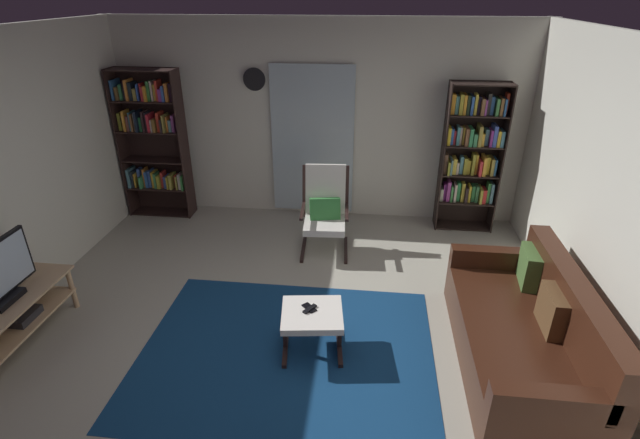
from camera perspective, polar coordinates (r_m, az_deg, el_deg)
The scene contains 13 objects.
ground_plane at distance 4.35m, azimuth -4.81°, elevation -15.40°, with size 7.02×7.02×0.00m, color #AEAA99.
wall_back at distance 6.31m, azimuth -0.21°, elevation 11.79°, with size 5.60×0.06×2.60m, color silver.
glass_door_panel at distance 6.33m, azimuth -0.93°, elevation 9.47°, with size 1.10×0.01×2.00m, color silver.
area_rug at distance 4.31m, azimuth -4.06°, elevation -15.77°, with size 2.57×2.03×0.01m, color navy.
tv_stand at distance 5.00m, azimuth -33.54°, elevation -9.73°, with size 0.50×1.26×0.47m.
bookshelf_near_tv at distance 6.72m, azimuth -19.79°, elevation 9.33°, with size 0.87×0.30×1.99m.
bookshelf_near_sofa at distance 6.24m, azimuth 18.02°, elevation 7.75°, with size 0.73×0.30×1.90m.
leather_sofa at distance 4.37m, azimuth 23.77°, elevation -12.69°, with size 0.90×1.96×0.85m.
lounge_armchair at distance 5.59m, azimuth 0.62°, elevation 1.47°, with size 0.60×0.68×1.02m.
ottoman at distance 4.11m, azimuth -0.97°, elevation -11.99°, with size 0.58×0.54×0.41m.
tv_remote at distance 4.09m, azimuth -1.26°, elevation -10.84°, with size 0.04×0.14×0.02m, color black.
cell_phone at distance 4.11m, azimuth -1.34°, elevation -10.71°, with size 0.07×0.14×0.01m, color black.
wall_clock at distance 6.27m, azimuth -8.01°, elevation 16.59°, with size 0.29×0.03×0.29m.
Camera 1 is at (0.72, -3.17, 2.90)m, focal length 26.24 mm.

